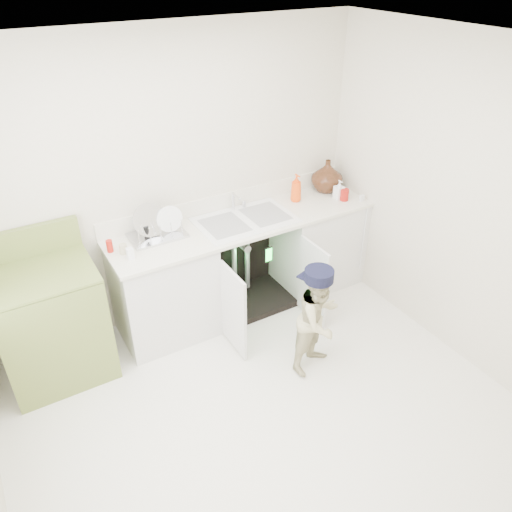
% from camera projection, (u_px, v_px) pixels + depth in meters
% --- Properties ---
extents(ground, '(3.50, 3.50, 0.00)m').
position_uv_depth(ground, '(262.00, 409.00, 3.72)').
color(ground, beige).
rests_on(ground, ground).
extents(room_shell, '(6.00, 5.50, 1.26)m').
position_uv_depth(room_shell, '(263.00, 270.00, 3.06)').
color(room_shell, beige).
rests_on(room_shell, ground).
extents(counter_run, '(2.44, 1.02, 1.21)m').
position_uv_depth(counter_run, '(248.00, 260.00, 4.60)').
color(counter_run, silver).
rests_on(counter_run, ground).
extents(avocado_stove, '(0.76, 0.65, 1.18)m').
position_uv_depth(avocado_stove, '(52.00, 322.00, 3.82)').
color(avocado_stove, olive).
rests_on(avocado_stove, ground).
extents(repair_worker, '(0.53, 0.91, 0.93)m').
position_uv_depth(repair_worker, '(319.00, 319.00, 3.88)').
color(repair_worker, beige).
rests_on(repair_worker, ground).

